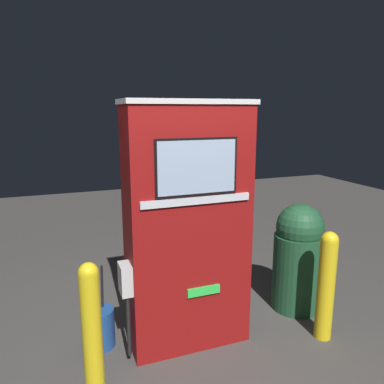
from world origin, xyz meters
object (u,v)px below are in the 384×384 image
Objects in this scene: safety_bollard at (92,330)px; squeegee_bucket at (100,328)px; gas_pump at (188,228)px; trash_bin at (298,256)px; safety_bollard_far at (326,283)px.

safety_bollard reaches higher than squeegee_bucket.
gas_pump is 1.90× the size of trash_bin.
safety_bollard_far is at bearing -100.17° from trash_bin.
safety_bollard is 0.73m from squeegee_bucket.
trash_bin reaches higher than safety_bollard_far.
gas_pump is at bearing 161.25° from safety_bollard_far.
squeegee_bucket is at bearing 178.57° from trash_bin.
safety_bollard_far is (-0.10, -0.54, -0.03)m from trash_bin.
safety_bollard is at bearing -100.57° from squeegee_bucket.
trash_bin is (2.13, 0.57, 0.02)m from safety_bollard.
safety_bollard_far is 2.04m from squeegee_bucket.
safety_bollard_far reaches higher than squeegee_bucket.
safety_bollard is (-0.86, -0.42, -0.52)m from gas_pump.
squeegee_bucket is (-1.92, 0.59, -0.36)m from safety_bollard_far.
gas_pump is 1.37m from trash_bin.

